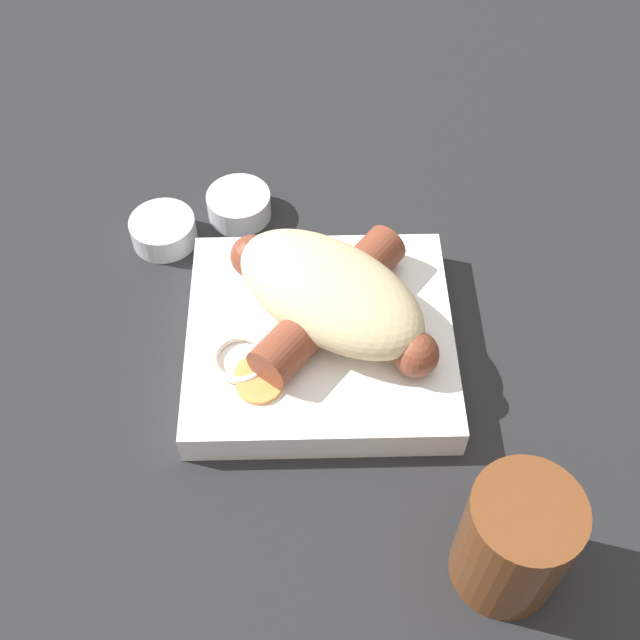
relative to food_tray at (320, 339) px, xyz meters
name	(u,v)px	position (x,y,z in m)	size (l,w,h in m)	color
ground_plane	(320,349)	(0.00, 0.00, -0.01)	(3.00, 3.00, 0.00)	#232326
food_tray	(320,339)	(0.00, 0.00, 0.00)	(0.20, 0.19, 0.03)	white
bread_roll	(330,292)	(0.01, 0.01, 0.04)	(0.18, 0.17, 0.05)	beige
sausage	(330,303)	(0.01, 0.01, 0.03)	(0.15, 0.14, 0.03)	brown
pickled_veggies	(248,368)	(-0.05, -0.04, 0.02)	(0.06, 0.07, 0.01)	#F99E4C
condiment_cup_near	(239,206)	(-0.07, 0.15, 0.00)	(0.06, 0.06, 0.02)	silver
condiment_cup_far	(164,231)	(-0.13, 0.12, 0.00)	(0.06, 0.06, 0.02)	silver
drink_glass	(514,541)	(0.11, -0.18, 0.03)	(0.07, 0.07, 0.09)	brown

